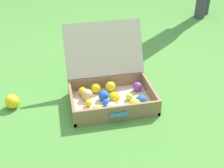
% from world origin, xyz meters
% --- Properties ---
extents(ground_plane, '(16.00, 16.00, 0.00)m').
position_xyz_m(ground_plane, '(0.00, 0.00, 0.00)').
color(ground_plane, '#4C8C38').
extents(open_suitcase, '(0.56, 0.58, 0.47)m').
position_xyz_m(open_suitcase, '(0.02, 0.02, 0.10)').
color(open_suitcase, beige).
rests_on(open_suitcase, ground).
extents(stray_ball_on_grass, '(0.10, 0.10, 0.10)m').
position_xyz_m(stray_ball_on_grass, '(-0.64, 0.06, 0.05)').
color(stray_ball_on_grass, yellow).
rests_on(stray_ball_on_grass, ground).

